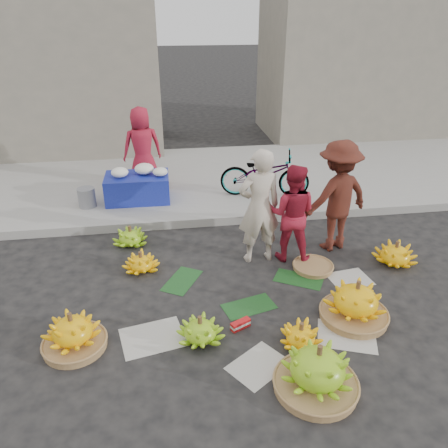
{
  "coord_description": "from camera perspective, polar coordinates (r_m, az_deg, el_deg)",
  "views": [
    {
      "loc": [
        -1.06,
        -4.54,
        3.39
      ],
      "look_at": [
        -0.28,
        0.76,
        0.7
      ],
      "focal_mm": 35.0,
      "sensor_mm": 36.0,
      "label": 1
    }
  ],
  "objects": [
    {
      "name": "banana_bunch_2",
      "position": [
        4.53,
        12.09,
        -18.14
      ],
      "size": [
        0.87,
        0.87,
        0.54
      ],
      "rotation": [
        0.0,
        0.0,
        -0.19
      ],
      "color": "olive",
      "rests_on": "ground"
    },
    {
      "name": "banana_leaves",
      "position": [
        5.9,
        2.52,
        -8.36
      ],
      "size": [
        2.0,
        1.0,
        0.0
      ],
      "primitive_type": null,
      "color": "#16421B",
      "rests_on": "ground"
    },
    {
      "name": "grey_bucket",
      "position": [
        8.24,
        -17.49,
        3.32
      ],
      "size": [
        0.31,
        0.31,
        0.35
      ],
      "primitive_type": "cylinder",
      "color": "slate",
      "rests_on": "sidewalk"
    },
    {
      "name": "banana_bunch_4",
      "position": [
        5.49,
        16.81,
        -9.73
      ],
      "size": [
        0.8,
        0.8,
        0.53
      ],
      "rotation": [
        0.0,
        0.0,
        0.03
      ],
      "color": "olive",
      "rests_on": "ground"
    },
    {
      "name": "banana_bunch_7",
      "position": [
        7.01,
        -12.11,
        -1.63
      ],
      "size": [
        0.55,
        0.55,
        0.32
      ],
      "rotation": [
        0.0,
        0.0,
        0.1
      ],
      "color": "#6FB219",
      "rests_on": "ground"
    },
    {
      "name": "sidewalk",
      "position": [
        9.51,
        -1.48,
        6.14
      ],
      "size": [
        40.0,
        4.0,
        0.12
      ],
      "primitive_type": "cube",
      "color": "gray",
      "rests_on": "ground"
    },
    {
      "name": "building_left",
      "position": [
        12.18,
        -23.53,
        18.06
      ],
      "size": [
        6.0,
        3.0,
        4.0
      ],
      "primitive_type": "cube",
      "color": "gray",
      "rests_on": "sidewalk"
    },
    {
      "name": "banana_bunch_6",
      "position": [
        6.32,
        -10.78,
        -4.97
      ],
      "size": [
        0.61,
        0.61,
        0.3
      ],
      "rotation": [
        0.0,
        0.0,
        0.43
      ],
      "color": "yellow",
      "rests_on": "ground"
    },
    {
      "name": "banana_bunch_0",
      "position": [
        5.16,
        -19.13,
        -13.3
      ],
      "size": [
        0.68,
        0.68,
        0.47
      ],
      "rotation": [
        0.0,
        0.0,
        -0.05
      ],
      "color": "olive",
      "rests_on": "ground"
    },
    {
      "name": "banana_bunch_1",
      "position": [
        5.03,
        -3.12,
        -13.67
      ],
      "size": [
        0.6,
        0.6,
        0.33
      ],
      "rotation": [
        0.0,
        0.0,
        0.21
      ],
      "color": "#6FB219",
      "rests_on": "ground"
    },
    {
      "name": "flower_vendor",
      "position": [
        8.86,
        -10.63,
        9.89
      ],
      "size": [
        0.85,
        0.64,
        1.56
      ],
      "primitive_type": "imported",
      "rotation": [
        0.0,
        0.0,
        3.34
      ],
      "color": "#B31B2F",
      "rests_on": "sidewalk"
    },
    {
      "name": "bicycle",
      "position": [
        8.28,
        5.34,
        6.54
      ],
      "size": [
        0.95,
        1.76,
        0.88
      ],
      "primitive_type": "imported",
      "rotation": [
        0.0,
        0.0,
        1.34
      ],
      "color": "gray",
      "rests_on": "sidewalk"
    },
    {
      "name": "flower_table",
      "position": [
        8.27,
        -11.18,
        4.91
      ],
      "size": [
        1.17,
        0.74,
        0.67
      ],
      "rotation": [
        0.0,
        0.0,
        -0.01
      ],
      "color": "navy",
      "rests_on": "sidewalk"
    },
    {
      "name": "incense_stack",
      "position": [
        5.23,
        2.17,
        -12.96
      ],
      "size": [
        0.25,
        0.18,
        0.1
      ],
      "primitive_type": "cube",
      "rotation": [
        0.0,
        0.0,
        0.46
      ],
      "color": "red",
      "rests_on": "ground"
    },
    {
      "name": "ground",
      "position": [
        5.76,
        3.88,
        -9.43
      ],
      "size": [
        80.0,
        80.0,
        0.0
      ],
      "primitive_type": "plane",
      "color": "black",
      "rests_on": "ground"
    },
    {
      "name": "basket_spare",
      "position": [
        6.42,
        11.54,
        -5.51
      ],
      "size": [
        0.67,
        0.67,
        0.06
      ],
      "primitive_type": "cylinder",
      "rotation": [
        0.0,
        0.0,
        -0.23
      ],
      "color": "olive",
      "rests_on": "ground"
    },
    {
      "name": "banana_bunch_3",
      "position": [
        5.05,
        9.98,
        -14.16
      ],
      "size": [
        0.56,
        0.56,
        0.29
      ],
      "rotation": [
        0.0,
        0.0,
        -0.3
      ],
      "color": "yellow",
      "rests_on": "ground"
    },
    {
      "name": "vendor_cream",
      "position": [
        6.16,
        4.62,
        2.21
      ],
      "size": [
        0.66,
        0.46,
        1.7
      ],
      "primitive_type": "imported",
      "rotation": [
        0.0,
        0.0,
        3.24
      ],
      "color": "beige",
      "rests_on": "ground"
    },
    {
      "name": "newspaper_scatter",
      "position": [
        5.16,
        5.77,
        -14.57
      ],
      "size": [
        3.2,
        1.8,
        0.0
      ],
      "primitive_type": null,
      "color": "beige",
      "rests_on": "ground"
    },
    {
      "name": "banana_bunch_5",
      "position": [
        6.81,
        21.48,
        -3.68
      ],
      "size": [
        0.66,
        0.66,
        0.37
      ],
      "rotation": [
        0.0,
        0.0,
        -0.13
      ],
      "color": "yellow",
      "rests_on": "ground"
    },
    {
      "name": "vendor_red",
      "position": [
        6.31,
        8.8,
        1.38
      ],
      "size": [
        0.86,
        0.77,
        1.46
      ],
      "primitive_type": "imported",
      "rotation": [
        0.0,
        0.0,
        2.77
      ],
      "color": "#B31B2F",
      "rests_on": "ground"
    },
    {
      "name": "man_striped",
      "position": [
        6.7,
        14.53,
        3.5
      ],
      "size": [
        1.24,
        0.93,
        1.7
      ],
      "primitive_type": "imported",
      "rotation": [
        0.0,
        0.0,
        3.44
      ],
      "color": "maroon",
      "rests_on": "ground"
    },
    {
      "name": "building_right",
      "position": [
        13.47,
        17.25,
        21.79
      ],
      "size": [
        5.0,
        3.0,
        5.0
      ],
      "primitive_type": "cube",
      "color": "gray",
      "rests_on": "sidewalk"
    },
    {
      "name": "curb",
      "position": [
        7.59,
        0.48,
        0.75
      ],
      "size": [
        40.0,
        0.25,
        0.15
      ],
      "primitive_type": "cube",
      "color": "gray",
      "rests_on": "ground"
    }
  ]
}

